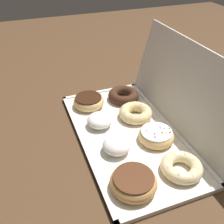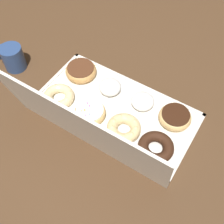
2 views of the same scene
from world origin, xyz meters
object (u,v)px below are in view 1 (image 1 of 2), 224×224
at_px(donut_box, 127,135).
at_px(powdered_filled_donut_2, 117,145).
at_px(chocolate_frosted_donut_0, 89,101).
at_px(powdered_filled_donut_1, 100,120).
at_px(chocolate_frosted_donut_3, 133,182).
at_px(sprinkle_donut_6, 156,135).
at_px(chocolate_cake_ring_donut_4, 123,95).
at_px(cruller_donut_5, 136,113).
at_px(cruller_donut_7, 182,167).

distance_m(donut_box, powdered_filled_donut_2, 0.09).
height_order(chocolate_frosted_donut_0, powdered_filled_donut_1, powdered_filled_donut_1).
xyz_separation_m(chocolate_frosted_donut_3, sprinkle_donut_6, (-0.14, 0.14, -0.00)).
relative_size(chocolate_frosted_donut_3, chocolate_cake_ring_donut_4, 1.02).
relative_size(cruller_donut_5, cruller_donut_7, 1.03).
height_order(powdered_filled_donut_1, chocolate_cake_ring_donut_4, powdered_filled_donut_1).
height_order(powdered_filled_donut_2, sprinkle_donut_6, powdered_filled_donut_2).
xyz_separation_m(powdered_filled_donut_2, cruller_donut_7, (0.13, 0.13, -0.01)).
distance_m(chocolate_frosted_donut_0, cruller_donut_5, 0.18).
distance_m(chocolate_cake_ring_donut_4, cruller_donut_5, 0.12).
height_order(donut_box, powdered_filled_donut_2, powdered_filled_donut_2).
height_order(chocolate_frosted_donut_0, cruller_donut_5, same).
height_order(chocolate_cake_ring_donut_4, cruller_donut_5, cruller_donut_5).
bearing_deg(chocolate_frosted_donut_0, powdered_filled_donut_1, 0.51).
distance_m(chocolate_frosted_donut_0, powdered_filled_donut_1, 0.13).
distance_m(donut_box, chocolate_frosted_donut_3, 0.21).
height_order(powdered_filled_donut_2, cruller_donut_5, powdered_filled_donut_2).
xyz_separation_m(donut_box, cruller_donut_5, (-0.07, 0.06, 0.02)).
bearing_deg(chocolate_frosted_donut_3, powdered_filled_donut_2, 176.00).
distance_m(powdered_filled_donut_1, powdered_filled_donut_2, 0.13).
bearing_deg(sprinkle_donut_6, donut_box, -131.28).
bearing_deg(chocolate_frosted_donut_3, sprinkle_donut_6, 135.04).
relative_size(donut_box, chocolate_cake_ring_donut_4, 4.84).
bearing_deg(chocolate_frosted_donut_0, cruller_donut_5, 46.33).
distance_m(chocolate_frosted_donut_0, powdered_filled_donut_2, 0.26).
bearing_deg(cruller_donut_7, chocolate_frosted_donut_3, -88.40).
xyz_separation_m(powdered_filled_donut_1, cruller_donut_7, (0.27, 0.14, -0.00)).
height_order(cruller_donut_5, cruller_donut_7, cruller_donut_5).
bearing_deg(donut_box, chocolate_frosted_donut_3, -19.66).
distance_m(powdered_filled_donut_1, chocolate_frosted_donut_3, 0.27).
relative_size(donut_box, cruller_donut_7, 5.04).
distance_m(sprinkle_donut_6, cruller_donut_7, 0.14).
bearing_deg(donut_box, powdered_filled_donut_1, -135.59).
relative_size(chocolate_frosted_donut_3, sprinkle_donut_6, 1.08).
relative_size(chocolate_cake_ring_donut_4, cruller_donut_7, 1.04).
height_order(donut_box, cruller_donut_5, cruller_donut_5).
bearing_deg(cruller_donut_7, chocolate_frosted_donut_0, -160.23).
xyz_separation_m(sprinkle_donut_6, cruller_donut_7, (0.14, 0.00, -0.00)).
distance_m(donut_box, chocolate_cake_ring_donut_4, 0.21).
bearing_deg(chocolate_cake_ring_donut_4, sprinkle_donut_6, 0.47).
bearing_deg(powdered_filled_donut_1, cruller_donut_7, 27.65).
xyz_separation_m(chocolate_frosted_donut_0, cruller_donut_7, (0.39, 0.14, -0.00)).
bearing_deg(chocolate_cake_ring_donut_4, chocolate_frosted_donut_3, -19.28).
xyz_separation_m(powdered_filled_donut_2, chocolate_frosted_donut_3, (0.14, -0.01, -0.00)).
height_order(powdered_filled_donut_2, cruller_donut_7, powdered_filled_donut_2).
height_order(chocolate_frosted_donut_0, chocolate_frosted_donut_3, chocolate_frosted_donut_3).
relative_size(powdered_filled_donut_2, sprinkle_donut_6, 0.74).
distance_m(powdered_filled_donut_1, chocolate_cake_ring_donut_4, 0.18).
bearing_deg(donut_box, powdered_filled_donut_2, -45.13).
bearing_deg(powdered_filled_donut_1, donut_box, 44.41).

